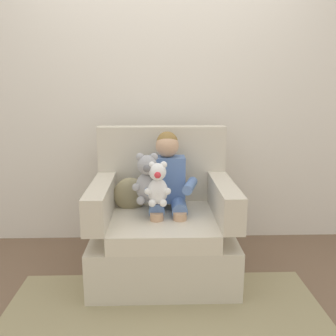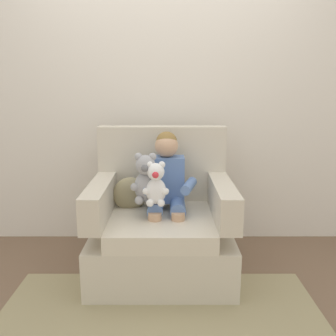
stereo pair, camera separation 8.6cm
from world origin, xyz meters
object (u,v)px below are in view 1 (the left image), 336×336
seated_child (168,183)px  throw_pillow (130,194)px  armchair (163,227)px  plush_grey (147,180)px  plush_white (158,185)px

seated_child → throw_pillow: size_ratio=3.17×
seated_child → armchair: bearing=-151.9°
seated_child → throw_pillow: seated_child is taller
seated_child → plush_grey: 0.20m
plush_grey → plush_white: bearing=-23.0°
throw_pillow → armchair: bearing=-25.5°
plush_white → throw_pillow: bearing=113.1°
armchair → plush_white: 0.41m
seated_child → throw_pillow: 0.31m
seated_child → plush_white: size_ratio=2.72×
armchair → throw_pillow: (-0.24, 0.12, 0.22)m
plush_white → plush_grey: bearing=129.5°
seated_child → plush_white: 0.20m
plush_grey → plush_white: size_ratio=1.16×
plush_white → throw_pillow: 0.38m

